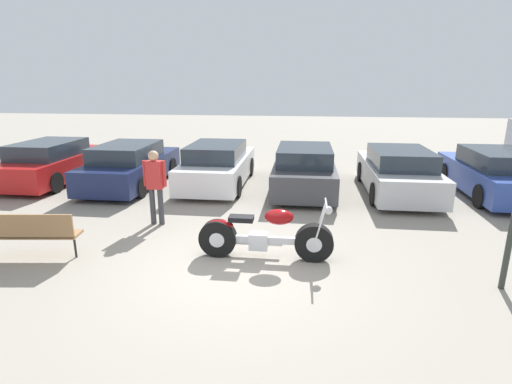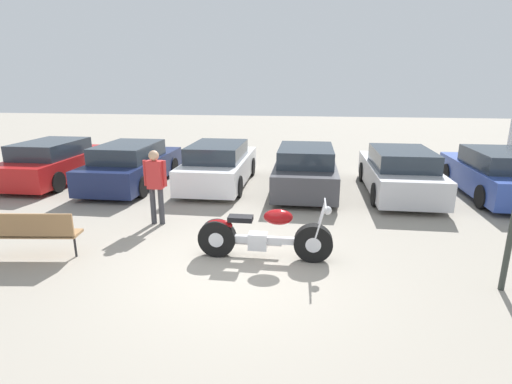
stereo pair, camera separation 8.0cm
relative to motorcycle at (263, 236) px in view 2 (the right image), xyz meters
The scene contains 10 objects.
ground_plane 0.81m from the motorcycle, 131.99° to the right, with size 60.00×60.00×0.00m, color gray.
motorcycle is the anchor object (origin of this frame).
parked_car_red 8.67m from the motorcycle, 145.86° to the left, with size 1.78×4.24×1.31m.
parked_car_navy 6.53m from the motorcycle, 134.20° to the left, with size 1.78×4.24×1.31m.
parked_car_white 5.42m from the motorcycle, 110.90° to the left, with size 1.78×4.24×1.31m.
parked_car_dark_grey 4.87m from the motorcycle, 81.87° to the left, with size 1.78×4.24×1.31m.
parked_car_silver 5.77m from the motorcycle, 54.99° to the left, with size 1.78×4.24×1.31m.
parked_car_blue 7.67m from the motorcycle, 39.36° to the left, with size 1.78×4.24×1.31m.
park_bench 4.17m from the motorcycle, behind, with size 1.71×0.60×0.89m.
person_standing 3.00m from the motorcycle, 149.94° to the left, with size 0.52×0.22×1.67m.
Camera 2 is at (1.20, -6.14, 3.14)m, focal length 28.00 mm.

